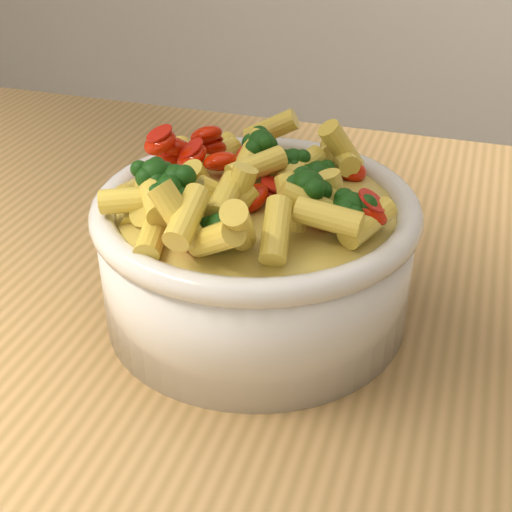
% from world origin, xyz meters
% --- Properties ---
extents(table, '(1.20, 0.80, 0.90)m').
position_xyz_m(table, '(0.00, 0.00, 0.80)').
color(table, '#A57A47').
rests_on(table, ground).
extents(serving_bowl, '(0.24, 0.24, 0.11)m').
position_xyz_m(serving_bowl, '(0.05, -0.02, 0.95)').
color(serving_bowl, silver).
rests_on(serving_bowl, table).
extents(pasta_salad, '(0.19, 0.19, 0.04)m').
position_xyz_m(pasta_salad, '(0.05, -0.02, 1.02)').
color(pasta_salad, '#EACD49').
rests_on(pasta_salad, serving_bowl).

